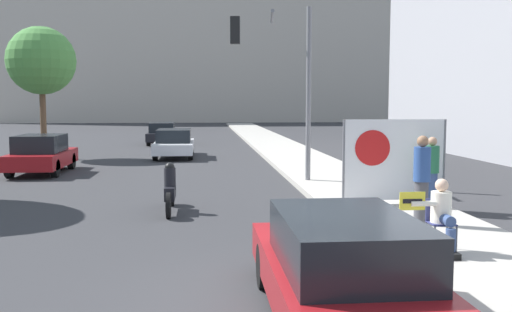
# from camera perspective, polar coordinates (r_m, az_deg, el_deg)

# --- Properties ---
(ground_plane) EXTENTS (160.00, 160.00, 0.00)m
(ground_plane) POSITION_cam_1_polar(r_m,az_deg,el_deg) (7.67, 2.57, -14.97)
(ground_plane) COLOR #303033
(sidewalk_curb) EXTENTS (3.01, 90.00, 0.17)m
(sidewalk_curb) POSITION_cam_1_polar(r_m,az_deg,el_deg) (22.70, 5.79, -1.13)
(sidewalk_curb) COLOR #A8A399
(sidewalk_curb) RESTS_ON ground_plane
(building_backdrop_far) EXTENTS (52.00, 12.00, 27.37)m
(building_backdrop_far) POSITION_cam_1_polar(r_m,az_deg,el_deg) (80.27, -6.27, 13.29)
(building_backdrop_far) COLOR #BCB2A3
(building_backdrop_far) RESTS_ON ground_plane
(seated_protester) EXTENTS (0.95, 0.77, 1.23)m
(seated_protester) POSITION_cam_1_polar(r_m,az_deg,el_deg) (9.97, 18.10, -5.46)
(seated_protester) COLOR #474C56
(seated_protester) RESTS_ON sidewalk_curb
(jogger_on_sidewalk) EXTENTS (0.34, 0.34, 1.82)m
(jogger_on_sidewalk) POSITION_cam_1_polar(r_m,az_deg,el_deg) (12.10, 16.24, -2.22)
(jogger_on_sidewalk) COLOR #424247
(jogger_on_sidewalk) RESTS_ON sidewalk_curb
(pedestrian_behind) EXTENTS (0.34, 0.34, 1.68)m
(pedestrian_behind) POSITION_cam_1_polar(r_m,az_deg,el_deg) (14.23, 17.16, -1.46)
(pedestrian_behind) COLOR #334775
(pedestrian_behind) RESTS_ON sidewalk_curb
(protest_banner) EXTENTS (2.59, 0.06, 2.08)m
(protest_banner) POSITION_cam_1_polar(r_m,az_deg,el_deg) (14.33, 13.58, -0.35)
(protest_banner) COLOR slate
(protest_banner) RESTS_ON sidewalk_curb
(traffic_light_pole) EXTENTS (2.56, 2.33, 5.47)m
(traffic_light_pole) POSITION_cam_1_polar(r_m,az_deg,el_deg) (18.25, 2.47, 9.09)
(traffic_light_pole) COLOR slate
(traffic_light_pole) RESTS_ON sidewalk_curb
(parked_car_curbside) EXTENTS (1.74, 4.62, 1.37)m
(parked_car_curbside) POSITION_cam_1_polar(r_m,az_deg,el_deg) (6.96, 8.70, -11.18)
(parked_car_curbside) COLOR maroon
(parked_car_curbside) RESTS_ON ground_plane
(car_on_road_nearest) EXTENTS (1.79, 4.11, 1.45)m
(car_on_road_nearest) POSITION_cam_1_polar(r_m,az_deg,el_deg) (22.76, -20.66, 0.17)
(car_on_road_nearest) COLOR maroon
(car_on_road_nearest) RESTS_ON ground_plane
(car_on_road_midblock) EXTENTS (1.83, 4.76, 1.36)m
(car_on_road_midblock) POSITION_cam_1_polar(r_m,az_deg,el_deg) (27.76, -8.18, 1.29)
(car_on_road_midblock) COLOR silver
(car_on_road_midblock) RESTS_ON ground_plane
(car_on_road_distant) EXTENTS (1.74, 4.20, 1.37)m
(car_on_road_distant) POSITION_cam_1_polar(r_m,az_deg,el_deg) (36.32, -9.34, 2.24)
(car_on_road_distant) COLOR black
(car_on_road_distant) RESTS_ON ground_plane
(motorcycle_on_road) EXTENTS (0.28, 2.22, 1.21)m
(motorcycle_on_road) POSITION_cam_1_polar(r_m,az_deg,el_deg) (14.03, -8.58, -3.42)
(motorcycle_on_road) COLOR black
(motorcycle_on_road) RESTS_ON ground_plane
(street_tree_midblock) EXTENTS (3.17, 3.17, 6.17)m
(street_tree_midblock) POSITION_cam_1_polar(r_m,az_deg,el_deg) (28.72, -20.68, 8.87)
(street_tree_midblock) COLOR brown
(street_tree_midblock) RESTS_ON ground_plane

